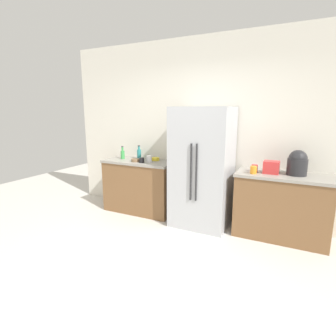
% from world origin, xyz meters
% --- Properties ---
extents(ground_plane, '(9.89, 9.89, 0.00)m').
position_xyz_m(ground_plane, '(0.00, 0.00, 0.00)').
color(ground_plane, beige).
extents(kitchen_back_panel, '(4.95, 0.10, 2.86)m').
position_xyz_m(kitchen_back_panel, '(0.00, 1.85, 1.43)').
color(kitchen_back_panel, silver).
rests_on(kitchen_back_panel, ground_plane).
extents(counter_left, '(1.24, 0.60, 0.90)m').
position_xyz_m(counter_left, '(-1.00, 1.51, 0.45)').
color(counter_left, brown).
rests_on(counter_left, ground_plane).
extents(counter_right, '(1.23, 0.60, 0.90)m').
position_xyz_m(counter_right, '(1.28, 1.51, 0.45)').
color(counter_right, brown).
rests_on(counter_right, ground_plane).
extents(refrigerator, '(0.85, 0.71, 1.79)m').
position_xyz_m(refrigerator, '(0.14, 1.44, 0.90)').
color(refrigerator, '#B2B5BA').
rests_on(refrigerator, ground_plane).
extents(toaster, '(0.20, 0.17, 0.17)m').
position_xyz_m(toaster, '(1.11, 1.47, 0.99)').
color(toaster, red).
rests_on(toaster, counter_right).
extents(rice_cooker, '(0.25, 0.25, 0.33)m').
position_xyz_m(rice_cooker, '(1.42, 1.53, 1.06)').
color(rice_cooker, '#262628').
rests_on(rice_cooker, counter_right).
extents(bottle_a, '(0.07, 0.07, 0.23)m').
position_xyz_m(bottle_a, '(-1.36, 1.50, 0.99)').
color(bottle_a, green).
rests_on(bottle_a, counter_left).
extents(bottle_b, '(0.07, 0.07, 0.24)m').
position_xyz_m(bottle_b, '(-1.10, 1.63, 1.00)').
color(bottle_b, teal).
rests_on(bottle_b, counter_left).
extents(cup_a, '(0.09, 0.09, 0.10)m').
position_xyz_m(cup_a, '(0.90, 1.35, 0.96)').
color(cup_a, orange).
rests_on(cup_a, counter_right).
extents(cup_b, '(0.08, 0.08, 0.10)m').
position_xyz_m(cup_b, '(0.89, 1.48, 0.95)').
color(cup_b, red).
rests_on(cup_b, counter_right).
extents(cup_c, '(0.08, 0.08, 0.08)m').
position_xyz_m(cup_c, '(-0.87, 1.35, 0.94)').
color(cup_c, black).
rests_on(cup_c, counter_left).
extents(cup_d, '(0.10, 0.10, 0.11)m').
position_xyz_m(cup_d, '(-0.79, 1.45, 0.96)').
color(cup_d, white).
rests_on(cup_d, counter_left).
extents(bowl_a, '(0.14, 0.14, 0.05)m').
position_xyz_m(bowl_a, '(-0.77, 1.62, 0.93)').
color(bowl_a, yellow).
rests_on(bowl_a, counter_left).
extents(bowl_b, '(0.16, 0.16, 0.05)m').
position_xyz_m(bowl_b, '(-1.01, 1.39, 0.93)').
color(bowl_b, brown).
rests_on(bowl_b, counter_left).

